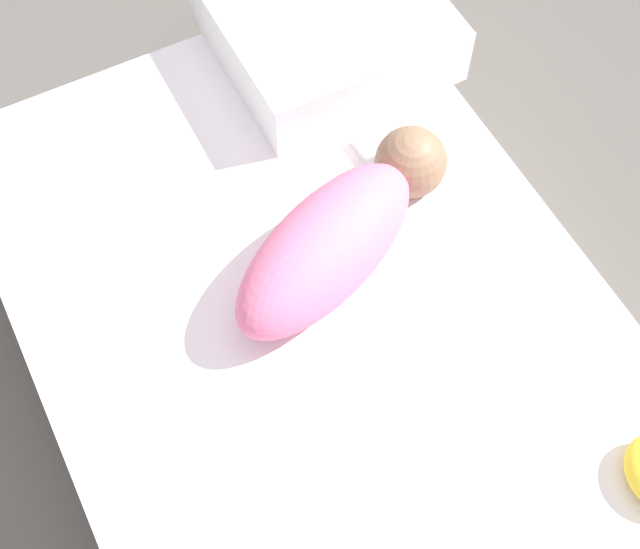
{
  "coord_description": "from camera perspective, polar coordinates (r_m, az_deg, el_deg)",
  "views": [
    {
      "loc": [
        0.59,
        -0.3,
        1.47
      ],
      "look_at": [
        -0.02,
        0.02,
        0.23
      ],
      "focal_mm": 50.0,
      "sensor_mm": 36.0,
      "label": 1
    }
  ],
  "objects": [
    {
      "name": "pillow",
      "position": [
        1.73,
        0.43,
        15.62
      ],
      "size": [
        0.38,
        0.4,
        0.12
      ],
      "color": "white",
      "rests_on": "bed_mattress"
    },
    {
      "name": "ground_plane",
      "position": [
        1.61,
        -0.31,
        -4.93
      ],
      "size": [
        12.0,
        12.0,
        0.0
      ],
      "primitive_type": "plane",
      "color": "#514C47"
    },
    {
      "name": "bed_mattress",
      "position": [
        1.53,
        -0.32,
        -3.59
      ],
      "size": [
        1.27,
        0.9,
        0.18
      ],
      "color": "white",
      "rests_on": "ground_plane"
    },
    {
      "name": "swaddled_baby",
      "position": [
        1.43,
        1.31,
        2.64
      ],
      "size": [
        0.3,
        0.48,
        0.15
      ],
      "rotation": [
        0.0,
        0.0,
        1.97
      ],
      "color": "pink",
      "rests_on": "bed_mattress"
    },
    {
      "name": "burp_cloth",
      "position": [
        1.6,
        6.35,
        7.26
      ],
      "size": [
        0.19,
        0.17,
        0.02
      ],
      "color": "white",
      "rests_on": "bed_mattress"
    }
  ]
}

